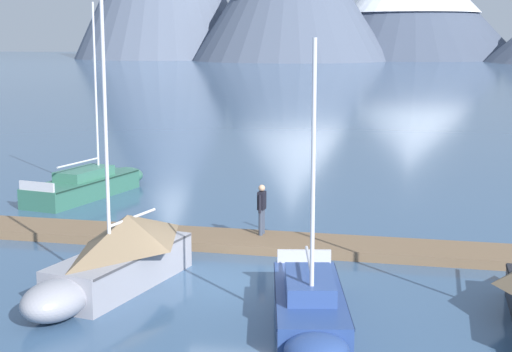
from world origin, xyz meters
TOP-DOWN VIEW (x-y plane):
  - ground_plane at (0.00, 0.00)m, footprint 700.00×700.00m
  - dock at (0.00, 4.00)m, footprint 22.34×3.78m
  - sailboat_nearest_berth at (-8.15, 11.23)m, footprint 3.52×7.45m
  - sailboat_second_berth at (-2.79, -1.00)m, footprint 3.22×6.61m
  - sailboat_mid_dock_port at (2.69, -2.93)m, footprint 2.35×6.05m
  - person_on_dock at (0.43, 4.44)m, footprint 0.27×0.59m

SIDE VIEW (x-z plane):
  - ground_plane at x=0.00m, z-range 0.00..0.00m
  - dock at x=0.00m, z-range 0.00..0.30m
  - sailboat_mid_dock_port at x=2.69m, z-range -2.91..3.88m
  - sailboat_nearest_berth at x=-8.15m, z-range -3.62..4.67m
  - sailboat_second_berth at x=-2.79m, z-range -3.83..5.65m
  - person_on_dock at x=0.43m, z-range 0.42..2.11m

